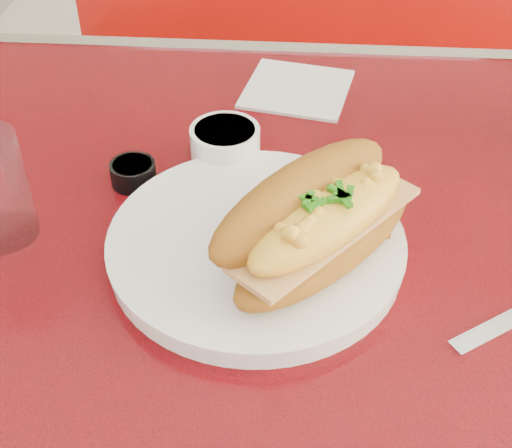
# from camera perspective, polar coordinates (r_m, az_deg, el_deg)

# --- Properties ---
(diner_table) EXTENTS (1.23, 0.83, 0.77)m
(diner_table) POSITION_cam_1_polar(r_m,az_deg,el_deg) (0.89, 7.14, -7.63)
(diner_table) COLOR #BA0B15
(diner_table) RESTS_ON ground
(booth_bench_far) EXTENTS (1.20, 0.51, 0.90)m
(booth_bench_far) POSITION_cam_1_polar(r_m,az_deg,el_deg) (1.72, 5.66, 5.42)
(booth_bench_far) COLOR #A1100A
(booth_bench_far) RESTS_ON ground
(dinner_plate) EXTENTS (0.40, 0.40, 0.02)m
(dinner_plate) POSITION_cam_1_polar(r_m,az_deg,el_deg) (0.73, 0.00, -1.67)
(dinner_plate) COLOR white
(dinner_plate) RESTS_ON diner_table
(mac_hoagie) EXTENTS (0.24, 0.25, 0.11)m
(mac_hoagie) POSITION_cam_1_polar(r_m,az_deg,el_deg) (0.68, 4.96, 0.35)
(mac_hoagie) COLOR #A2641A
(mac_hoagie) RESTS_ON dinner_plate
(fries_pile) EXTENTS (0.13, 0.12, 0.03)m
(fries_pile) POSITION_cam_1_polar(r_m,az_deg,el_deg) (0.73, 5.71, 0.60)
(fries_pile) COLOR orange
(fries_pile) RESTS_ON dinner_plate
(fork) EXTENTS (0.04, 0.13, 0.00)m
(fork) POSITION_cam_1_polar(r_m,az_deg,el_deg) (0.74, 5.54, 0.16)
(fork) COLOR silver
(fork) RESTS_ON dinner_plate
(gravy_ramekin) EXTENTS (0.08, 0.08, 0.05)m
(gravy_ramekin) POSITION_cam_1_polar(r_m,az_deg,el_deg) (0.85, -2.48, 6.38)
(gravy_ramekin) COLOR white
(gravy_ramekin) RESTS_ON diner_table
(sauce_cup_left) EXTENTS (0.06, 0.06, 0.03)m
(sauce_cup_left) POSITION_cam_1_polar(r_m,az_deg,el_deg) (0.83, -9.80, 4.11)
(sauce_cup_left) COLOR black
(sauce_cup_left) RESTS_ON diner_table
(paper_napkin) EXTENTS (0.16, 0.16, 0.00)m
(paper_napkin) POSITION_cam_1_polar(r_m,az_deg,el_deg) (1.00, 3.29, 10.74)
(paper_napkin) COLOR silver
(paper_napkin) RESTS_ON diner_table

